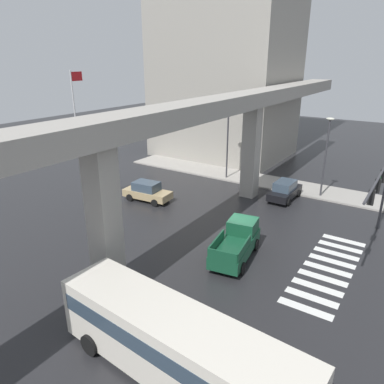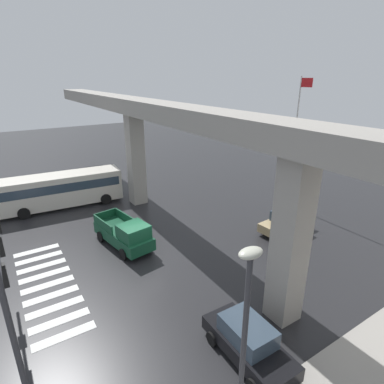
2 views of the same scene
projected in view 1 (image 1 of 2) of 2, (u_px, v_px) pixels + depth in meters
name	position (u px, v px, depth m)	size (l,w,h in m)	color
ground_plane	(241.00, 244.00, 24.85)	(120.00, 120.00, 0.00)	#232326
crosswalk_stripes	(327.00, 269.00, 21.84)	(9.35, 2.80, 0.01)	silver
elevated_overpass	(198.00, 120.00, 23.84)	(59.70, 2.42, 9.38)	#9E9991
sidewalk_east	(282.00, 184.00, 36.24)	(4.00, 36.00, 0.15)	#9E9991
pickup_truck	(237.00, 242.00, 22.99)	(5.34, 2.70, 2.08)	#14472D
city_bus	(176.00, 344.00, 13.81)	(3.35, 10.95, 2.99)	beige
sedan_tan	(147.00, 191.00, 32.11)	(2.24, 4.43, 1.72)	tan
sedan_black	(285.00, 190.00, 32.38)	(4.32, 2.01, 1.72)	black
traffic_signal_mast	(382.00, 182.00, 22.77)	(10.89, 0.32, 6.20)	#38383D
street_lamp_near_corner	(326.00, 148.00, 31.62)	(0.44, 0.70, 7.24)	#38383D
street_lamp_mid_block	(228.00, 136.00, 36.67)	(0.44, 0.70, 7.24)	#38383D
flagpole	(78.00, 131.00, 29.68)	(1.16, 0.12, 11.12)	silver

